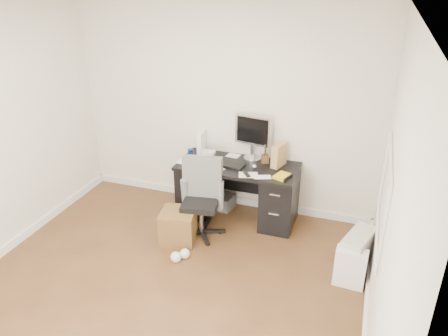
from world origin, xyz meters
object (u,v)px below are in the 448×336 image
Objects in this scene: keyboard at (226,164)px; office_chair at (200,200)px; lcd_monitor at (253,137)px; pc_tower at (357,254)px; wicker_basket at (178,226)px; desk at (238,190)px.

keyboard is 0.58m from office_chair.
pc_tower is at bearing -24.10° from lcd_monitor.
desk is at bearing 56.13° from wicker_basket.
keyboard is 0.50× the size of office_chair.
office_chair reaches higher than keyboard.
keyboard is 0.98× the size of pc_tower.
lcd_monitor is at bearing 51.66° from office_chair.
office_chair is at bearing -110.03° from lcd_monitor.
wicker_basket is (-0.50, -0.75, -0.20)m from desk.
lcd_monitor reaches higher than desk.
pc_tower is at bearing -10.98° from keyboard.
desk is at bearing 51.16° from office_chair.
lcd_monitor is 1.87m from pc_tower.
lcd_monitor is 1.25× the size of keyboard.
keyboard is 1.21× the size of wicker_basket.
wicker_basket is (-0.20, -0.22, -0.28)m from office_chair.
office_chair is (-0.42, -0.76, -0.57)m from lcd_monitor.
office_chair is 0.41m from wicker_basket.
keyboard is at bearing 177.55° from pc_tower.
keyboard is (-0.15, -0.05, 0.36)m from desk.
lcd_monitor is at bearing 56.17° from keyboard.
keyboard is 1.88m from pc_tower.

